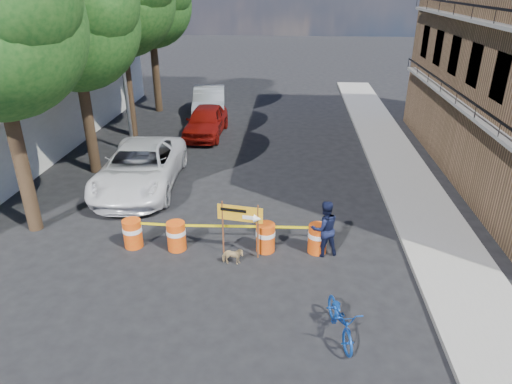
% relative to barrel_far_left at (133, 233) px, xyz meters
% --- Properties ---
extents(ground, '(120.00, 120.00, 0.00)m').
position_rel_barrel_far_left_xyz_m(ground, '(3.22, -1.17, -0.47)').
color(ground, black).
rests_on(ground, ground).
extents(sidewalk_east, '(2.40, 40.00, 0.15)m').
position_rel_barrel_far_left_xyz_m(sidewalk_east, '(9.42, 4.83, -0.40)').
color(sidewalk_east, gray).
rests_on(sidewalk_east, ground).
extents(tree_mid_a, '(5.25, 5.00, 8.68)m').
position_rel_barrel_far_left_xyz_m(tree_mid_a, '(-3.52, 5.83, 5.53)').
color(tree_mid_a, '#332316').
rests_on(tree_mid_a, ground).
extents(tree_far, '(5.04, 4.80, 8.84)m').
position_rel_barrel_far_left_xyz_m(tree_far, '(-3.52, 15.83, 5.74)').
color(tree_far, '#332316').
rests_on(tree_far, ground).
extents(streetlamp, '(1.25, 0.18, 8.00)m').
position_rel_barrel_far_left_xyz_m(streetlamp, '(-2.71, 8.33, 3.90)').
color(streetlamp, gray).
rests_on(streetlamp, ground).
extents(barrel_far_left, '(0.58, 0.58, 0.90)m').
position_rel_barrel_far_left_xyz_m(barrel_far_left, '(0.00, 0.00, 0.00)').
color(barrel_far_left, red).
rests_on(barrel_far_left, ground).
extents(barrel_mid_left, '(0.58, 0.58, 0.90)m').
position_rel_barrel_far_left_xyz_m(barrel_mid_left, '(1.36, -0.05, 0.00)').
color(barrel_mid_left, red).
rests_on(barrel_mid_left, ground).
extents(barrel_mid_right, '(0.58, 0.58, 0.90)m').
position_rel_barrel_far_left_xyz_m(barrel_mid_right, '(4.04, 0.08, 0.00)').
color(barrel_mid_right, red).
rests_on(barrel_mid_right, ground).
extents(barrel_far_right, '(0.58, 0.58, 0.90)m').
position_rel_barrel_far_left_xyz_m(barrel_far_right, '(5.59, 0.13, 0.00)').
color(barrel_far_right, red).
rests_on(barrel_far_right, ground).
extents(detour_sign, '(1.33, 0.37, 1.73)m').
position_rel_barrel_far_left_xyz_m(detour_sign, '(3.48, -0.27, 0.79)').
color(detour_sign, '#592D19').
rests_on(detour_sign, ground).
extents(pedestrian, '(1.00, 0.88, 1.74)m').
position_rel_barrel_far_left_xyz_m(pedestrian, '(5.76, 0.03, 0.40)').
color(pedestrian, black).
rests_on(pedestrian, ground).
extents(bicycle, '(0.81, 1.05, 1.80)m').
position_rel_barrel_far_left_xyz_m(bicycle, '(5.96, -3.41, 0.43)').
color(bicycle, '#1549B1').
rests_on(bicycle, ground).
extents(dog, '(0.63, 0.29, 0.53)m').
position_rel_barrel_far_left_xyz_m(dog, '(3.15, -0.74, -0.21)').
color(dog, tan).
rests_on(dog, ground).
extents(suv_white, '(3.18, 6.25, 1.69)m').
position_rel_barrel_far_left_xyz_m(suv_white, '(-1.09, 4.34, 0.37)').
color(suv_white, white).
rests_on(suv_white, ground).
extents(sedan_red, '(1.94, 4.60, 1.55)m').
position_rel_barrel_far_left_xyz_m(sedan_red, '(0.27, 11.11, 0.30)').
color(sedan_red, maroon).
rests_on(sedan_red, ground).
extents(sedan_silver, '(2.50, 5.38, 1.71)m').
position_rel_barrel_far_left_xyz_m(sedan_silver, '(-0.20, 14.86, 0.38)').
color(sedan_silver, '#B6B9BE').
rests_on(sedan_silver, ground).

